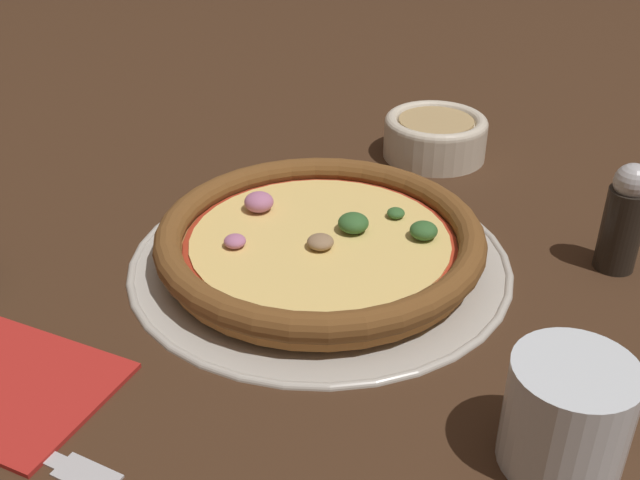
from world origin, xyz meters
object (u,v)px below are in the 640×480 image
at_px(drinking_cup, 567,415).
at_px(pepper_shaker, 624,218).
at_px(pizza_tray, 320,258).
at_px(pizza, 320,239).
at_px(napkin, 12,385).
at_px(fork, 16,442).
at_px(bowl_near, 435,135).

xyz_separation_m(drinking_cup, pepper_shaker, (0.02, -0.27, 0.01)).
relative_size(pizza_tray, pizza, 1.17).
xyz_separation_m(napkin, fork, (-0.05, 0.04, -0.00)).
distance_m(pizza_tray, napkin, 0.30).
relative_size(napkin, pepper_shaker, 1.49).
xyz_separation_m(bowl_near, drinking_cup, (-0.27, 0.41, 0.01)).
distance_m(pizza_tray, pepper_shaker, 0.29).
height_order(pizza_tray, napkin, same).
height_order(pizza, fork, pizza).
distance_m(pizza, drinking_cup, 0.30).
relative_size(pizza, bowl_near, 2.49).
xyz_separation_m(pizza_tray, pizza, (0.00, -0.00, 0.02)).
xyz_separation_m(pizza_tray, fork, (0.06, 0.31, -0.00)).
distance_m(pizza, napkin, 0.30).
bearing_deg(bowl_near, napkin, 79.87).
bearing_deg(pizza, fork, 79.54).
bearing_deg(pizza, drinking_cup, 154.18).
distance_m(pizza_tray, fork, 0.32).
xyz_separation_m(pizza_tray, drinking_cup, (-0.27, 0.13, 0.04)).
relative_size(pizza, fork, 1.59).
bearing_deg(pepper_shaker, pizza_tray, 29.41).
height_order(pizza_tray, pepper_shaker, pepper_shaker).
distance_m(bowl_near, fork, 0.60).
relative_size(pizza_tray, pepper_shaker, 3.42).
height_order(pizza_tray, drinking_cup, drinking_cup).
height_order(bowl_near, fork, bowl_near).
bearing_deg(pepper_shaker, fork, 56.12).
xyz_separation_m(drinking_cup, napkin, (0.37, 0.15, -0.04)).
height_order(drinking_cup, fork, drinking_cup).
bearing_deg(fork, pepper_shaker, 51.78).
relative_size(drinking_cup, pepper_shaker, 0.77).
relative_size(bowl_near, napkin, 0.78).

